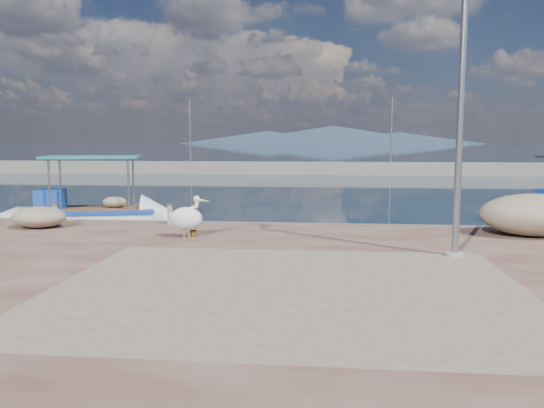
{
  "coord_description": "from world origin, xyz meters",
  "views": [
    {
      "loc": [
        1.69,
        -12.83,
        3.29
      ],
      "look_at": [
        0.0,
        3.8,
        1.3
      ],
      "focal_mm": 35.0,
      "sensor_mm": 36.0,
      "label": 1
    }
  ],
  "objects": [
    {
      "name": "boat_left",
      "position": [
        -7.51,
        7.19,
        0.25
      ],
      "size": [
        6.9,
        3.67,
        3.16
      ],
      "rotation": [
        0.0,
        0.0,
        0.24
      ],
      "color": "white",
      "rests_on": "ground"
    },
    {
      "name": "net_pile_c",
      "position": [
        7.87,
        3.38,
        1.12
      ],
      "size": [
        3.17,
        2.26,
        1.25
      ],
      "primitive_type": "ellipsoid",
      "color": "tan",
      "rests_on": "quay"
    },
    {
      "name": "quay",
      "position": [
        0.0,
        -6.0,
        0.25
      ],
      "size": [
        44.0,
        22.0,
        0.5
      ],
      "primitive_type": "cube",
      "color": "#512923",
      "rests_on": "ground"
    },
    {
      "name": "net_pile_b",
      "position": [
        -7.55,
        3.29,
        0.84
      ],
      "size": [
        1.76,
        1.37,
        0.68
      ],
      "primitive_type": "ellipsoid",
      "color": "tan",
      "rests_on": "quay"
    },
    {
      "name": "quay_patch",
      "position": [
        1.0,
        -3.0,
        0.5
      ],
      "size": [
        9.0,
        7.0,
        0.01
      ],
      "primitive_type": "cube",
      "color": "gray",
      "rests_on": "quay"
    },
    {
      "name": "bollard_far",
      "position": [
        -7.31,
        3.91,
        0.9
      ],
      "size": [
        0.24,
        0.24,
        0.74
      ],
      "color": "gray",
      "rests_on": "quay"
    },
    {
      "name": "potted_plant",
      "position": [
        -2.16,
        2.22,
        0.71
      ],
      "size": [
        0.48,
        0.45,
        0.42
      ],
      "primitive_type": "imported",
      "rotation": [
        0.0,
        0.0,
        -0.42
      ],
      "color": "#33722D",
      "rests_on": "quay"
    },
    {
      "name": "ground",
      "position": [
        0.0,
        0.0,
        0.0
      ],
      "size": [
        1400.0,
        1400.0,
        0.0
      ],
      "primitive_type": "plane",
      "color": "#162635",
      "rests_on": "ground"
    },
    {
      "name": "breakwater",
      "position": [
        -0.0,
        40.0,
        0.6
      ],
      "size": [
        120.0,
        2.2,
        7.5
      ],
      "color": "gray",
      "rests_on": "ground"
    },
    {
      "name": "lamp_post",
      "position": [
        4.85,
        0.26,
        3.8
      ],
      "size": [
        0.44,
        0.96,
        7.0
      ],
      "color": "gray",
      "rests_on": "quay"
    },
    {
      "name": "mountains",
      "position": [
        4.39,
        650.0,
        9.51
      ],
      "size": [
        370.0,
        280.0,
        22.0
      ],
      "color": "#28384C",
      "rests_on": "ground"
    },
    {
      "name": "pelican",
      "position": [
        -2.3,
        2.05,
        1.08
      ],
      "size": [
        1.3,
        0.75,
        1.23
      ],
      "rotation": [
        0.0,
        0.0,
        -0.19
      ],
      "color": "tan",
      "rests_on": "quay"
    },
    {
      "name": "bollard_near",
      "position": [
        -3.52,
        4.42,
        0.89
      ],
      "size": [
        0.24,
        0.24,
        0.72
      ],
      "color": "gray",
      "rests_on": "quay"
    }
  ]
}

